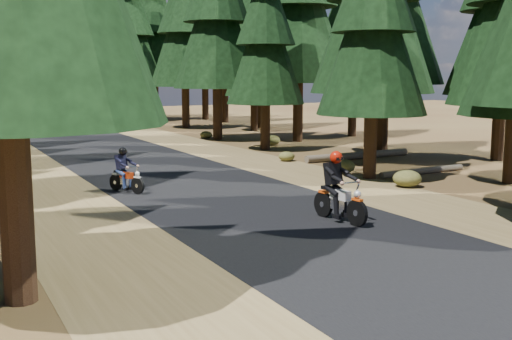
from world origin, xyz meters
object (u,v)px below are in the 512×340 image
at_px(log_far, 423,171).
at_px(rider_follow, 126,178).
at_px(log_near, 358,155).
at_px(rider_lead, 340,199).

height_order(log_far, rider_follow, rider_follow).
distance_m(log_near, rider_lead, 12.41).
bearing_deg(rider_follow, log_near, 171.77).
xyz_separation_m(log_far, rider_lead, (-7.21, -5.08, 0.47)).
xyz_separation_m(log_near, log_far, (-0.49, -4.65, -0.04)).
distance_m(log_near, log_far, 4.68).
height_order(log_near, rider_lead, rider_lead).
relative_size(log_near, rider_lead, 2.74).
bearing_deg(rider_lead, log_near, -134.46).
xyz_separation_m(log_far, rider_follow, (-10.80, 1.31, 0.35)).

